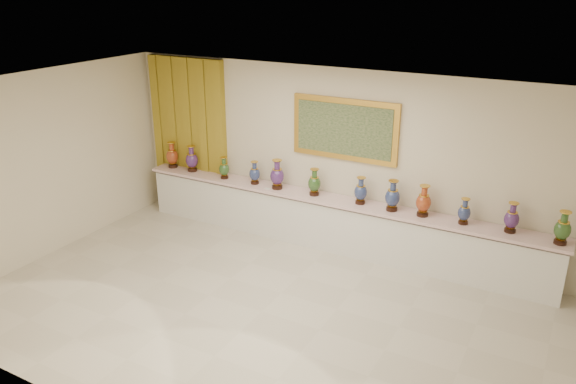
# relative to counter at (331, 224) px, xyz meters

# --- Properties ---
(ground) EXTENTS (8.00, 8.00, 0.00)m
(ground) POSITION_rel_counter_xyz_m (0.00, -2.27, -0.44)
(ground) COLOR beige
(ground) RESTS_ON ground
(room) EXTENTS (8.00, 8.00, 8.00)m
(room) POSITION_rel_counter_xyz_m (-2.53, 0.17, 1.15)
(room) COLOR beige
(room) RESTS_ON ground
(counter) EXTENTS (7.28, 0.48, 0.90)m
(counter) POSITION_rel_counter_xyz_m (0.00, 0.00, 0.00)
(counter) COLOR white
(counter) RESTS_ON ground
(vase_0) EXTENTS (0.26, 0.26, 0.49)m
(vase_0) POSITION_rel_counter_xyz_m (-3.35, 0.01, 0.69)
(vase_0) COLOR black
(vase_0) RESTS_ON counter
(vase_1) EXTENTS (0.25, 0.25, 0.49)m
(vase_1) POSITION_rel_counter_xyz_m (-2.87, -0.00, 0.68)
(vase_1) COLOR black
(vase_1) RESTS_ON counter
(vase_2) EXTENTS (0.24, 0.24, 0.40)m
(vase_2) POSITION_rel_counter_xyz_m (-2.11, -0.05, 0.64)
(vase_2) COLOR black
(vase_2) RESTS_ON counter
(vase_3) EXTENTS (0.25, 0.25, 0.41)m
(vase_3) POSITION_rel_counter_xyz_m (-1.48, -0.02, 0.65)
(vase_3) COLOR black
(vase_3) RESTS_ON counter
(vase_4) EXTENTS (0.28, 0.28, 0.52)m
(vase_4) POSITION_rel_counter_xyz_m (-1.01, -0.05, 0.70)
(vase_4) COLOR black
(vase_4) RESTS_ON counter
(vase_5) EXTENTS (0.25, 0.25, 0.46)m
(vase_5) POSITION_rel_counter_xyz_m (-0.32, -0.02, 0.67)
(vase_5) COLOR black
(vase_5) RESTS_ON counter
(vase_6) EXTENTS (0.22, 0.22, 0.45)m
(vase_6) POSITION_rel_counter_xyz_m (0.50, -0.00, 0.66)
(vase_6) COLOR black
(vase_6) RESTS_ON counter
(vase_7) EXTENTS (0.27, 0.27, 0.50)m
(vase_7) POSITION_rel_counter_xyz_m (1.04, -0.03, 0.69)
(vase_7) COLOR black
(vase_7) RESTS_ON counter
(vase_8) EXTENTS (0.26, 0.26, 0.49)m
(vase_8) POSITION_rel_counter_xyz_m (1.52, -0.01, 0.68)
(vase_8) COLOR black
(vase_8) RESTS_ON counter
(vase_9) EXTENTS (0.21, 0.21, 0.40)m
(vase_9) POSITION_rel_counter_xyz_m (2.14, -0.01, 0.64)
(vase_9) COLOR black
(vase_9) RESTS_ON counter
(vase_10) EXTENTS (0.24, 0.24, 0.45)m
(vase_10) POSITION_rel_counter_xyz_m (2.79, 0.02, 0.67)
(vase_10) COLOR black
(vase_10) RESTS_ON counter
(vase_11) EXTENTS (0.26, 0.26, 0.48)m
(vase_11) POSITION_rel_counter_xyz_m (3.45, -0.06, 0.68)
(vase_11) COLOR black
(vase_11) RESTS_ON counter
(label_card) EXTENTS (0.10, 0.06, 0.00)m
(label_card) POSITION_rel_counter_xyz_m (-1.15, -0.14, 0.47)
(label_card) COLOR white
(label_card) RESTS_ON counter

